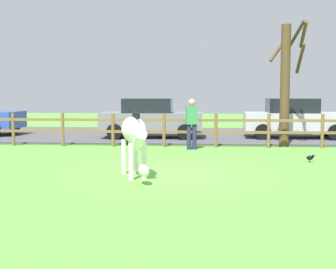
{
  "coord_description": "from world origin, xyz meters",
  "views": [
    {
      "loc": [
        0.77,
        -10.35,
        1.83
      ],
      "look_at": [
        -0.05,
        0.82,
        0.81
      ],
      "focal_mm": 48.84,
      "sensor_mm": 36.0,
      "label": 1
    }
  ],
  "objects": [
    {
      "name": "visitor_near_fence",
      "position": [
        0.46,
        4.36,
        0.91
      ],
      "size": [
        0.4,
        0.29,
        1.64
      ],
      "color": "#232847",
      "rests_on": "ground_plane"
    },
    {
      "name": "bare_tree",
      "position": [
        3.62,
        5.39,
        2.23
      ],
      "size": [
        1.22,
        1.23,
        4.23
      ],
      "color": "#513A23",
      "rests_on": "ground_plane"
    },
    {
      "name": "ground_plane",
      "position": [
        0.0,
        0.0,
        0.0
      ],
      "size": [
        60.0,
        60.0,
        0.0
      ],
      "primitive_type": "plane",
      "color": "#549338"
    },
    {
      "name": "parking_asphalt",
      "position": [
        0.0,
        9.3,
        0.03
      ],
      "size": [
        28.0,
        7.4,
        0.05
      ],
      "primitive_type": "cube",
      "color": "#47474C",
      "rests_on": "ground_plane"
    },
    {
      "name": "paddock_fence",
      "position": [
        -0.49,
        5.0,
        0.65
      ],
      "size": [
        21.13,
        0.11,
        1.14
      ],
      "color": "brown",
      "rests_on": "ground_plane"
    },
    {
      "name": "parked_car_silver",
      "position": [
        4.45,
        8.02,
        0.84
      ],
      "size": [
        4.04,
        1.95,
        1.56
      ],
      "color": "#B7BABF",
      "rests_on": "parking_asphalt"
    },
    {
      "name": "crow_on_grass",
      "position": [
        3.65,
        1.84,
        0.13
      ],
      "size": [
        0.21,
        0.1,
        0.2
      ],
      "color": "black",
      "rests_on": "ground_plane"
    },
    {
      "name": "zebra",
      "position": [
        -0.67,
        -0.61,
        0.93
      ],
      "size": [
        0.95,
        1.85,
        1.41
      ],
      "color": "white",
      "rests_on": "ground_plane"
    },
    {
      "name": "parked_car_grey",
      "position": [
        -1.24,
        7.7,
        0.84
      ],
      "size": [
        4.02,
        1.91,
        1.56
      ],
      "color": "slate",
      "rests_on": "parking_asphalt"
    }
  ]
}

